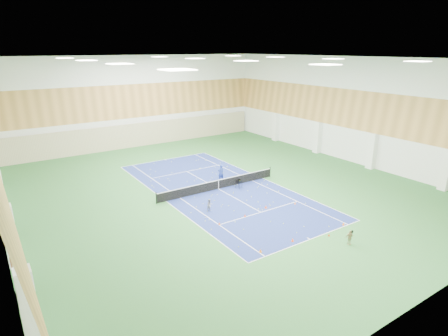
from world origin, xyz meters
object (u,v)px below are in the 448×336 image
(tennis_net, at_px, (219,184))
(child_court, at_px, (210,205))
(ball_cart, at_px, (239,184))
(child_apron, at_px, (350,237))
(coach, at_px, (221,173))

(tennis_net, height_order, child_court, tennis_net)
(tennis_net, distance_m, ball_cart, 1.97)
(child_apron, bearing_deg, coach, 113.49)
(child_court, relative_size, child_apron, 1.00)
(coach, bearing_deg, ball_cart, 98.13)
(coach, bearing_deg, child_apron, 93.17)
(tennis_net, bearing_deg, child_court, -131.18)
(coach, height_order, child_apron, coach)
(child_apron, bearing_deg, child_court, 139.46)
(tennis_net, xyz_separation_m, coach, (1.46, 1.83, 0.32))
(tennis_net, distance_m, coach, 2.36)
(child_court, distance_m, child_apron, 11.22)
(tennis_net, height_order, coach, coach)
(coach, xyz_separation_m, child_court, (-4.82, -5.67, -0.34))
(coach, distance_m, ball_cart, 2.78)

